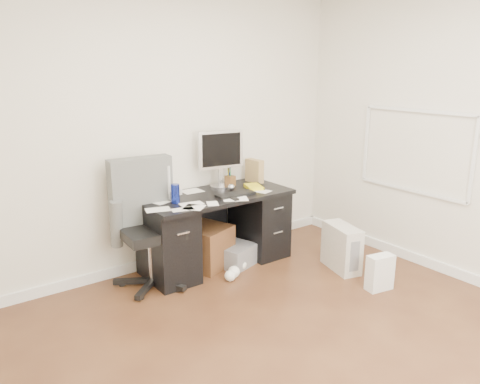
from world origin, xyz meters
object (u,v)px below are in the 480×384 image
at_px(office_chair, 150,225).
at_px(wicker_basket, 207,246).
at_px(lcd_monitor, 221,159).
at_px(desk, 216,227).
at_px(keyboard, 236,194).
at_px(pc_tower, 342,248).

relative_size(office_chair, wicker_basket, 2.78).
bearing_deg(lcd_monitor, office_chair, -157.11).
bearing_deg(wicker_basket, lcd_monitor, 29.00).
height_order(desk, keyboard, keyboard).
relative_size(lcd_monitor, pc_tower, 1.33).
relative_size(desk, lcd_monitor, 2.48).
xyz_separation_m(keyboard, pc_tower, (0.82, -0.66, -0.53)).
relative_size(desk, office_chair, 1.28).
distance_m(lcd_monitor, pc_tower, 1.51).
relative_size(lcd_monitor, wicker_basket, 1.43).
xyz_separation_m(pc_tower, wicker_basket, (-1.05, 0.85, -0.02)).
relative_size(keyboard, wicker_basket, 0.94).
distance_m(desk, wicker_basket, 0.22).
height_order(office_chair, pc_tower, office_chair).
bearing_deg(desk, pc_tower, -41.26).
bearing_deg(pc_tower, keyboard, 156.50).
xyz_separation_m(lcd_monitor, office_chair, (-0.92, -0.22, -0.47)).
relative_size(office_chair, pc_tower, 2.58).
relative_size(desk, keyboard, 3.78).
xyz_separation_m(keyboard, wicker_basket, (-0.23, 0.19, -0.55)).
bearing_deg(keyboard, pc_tower, -36.28).
height_order(lcd_monitor, pc_tower, lcd_monitor).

